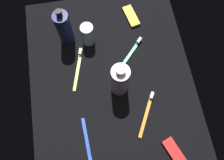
# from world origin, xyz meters

# --- Properties ---
(ground_plane) EXTENTS (0.84, 0.64, 0.01)m
(ground_plane) POSITION_xyz_m (0.00, 0.00, -0.01)
(ground_plane) COLOR black
(lotion_bottle) EXTENTS (0.06, 0.06, 0.20)m
(lotion_bottle) POSITION_xyz_m (-0.22, -0.15, 0.09)
(lotion_bottle) COLOR navy
(lotion_bottle) RESTS_ON ground_plane
(bodywash_bottle) EXTENTS (0.07, 0.07, 0.20)m
(bodywash_bottle) POSITION_xyz_m (0.03, 0.02, 0.09)
(bodywash_bottle) COLOR silver
(bodywash_bottle) RESTS_ON ground_plane
(deodorant_stick) EXTENTS (0.05, 0.05, 0.11)m
(deodorant_stick) POSITION_xyz_m (-0.20, -0.06, 0.05)
(deodorant_stick) COLOR silver
(deodorant_stick) RESTS_ON ground_plane
(toothbrush_lime) EXTENTS (0.18, 0.06, 0.02)m
(toothbrush_lime) POSITION_xyz_m (-0.09, -0.12, 0.01)
(toothbrush_lime) COLOR #8CD133
(toothbrush_lime) RESTS_ON ground_plane
(toothbrush_orange) EXTENTS (0.16, 0.09, 0.02)m
(toothbrush_orange) POSITION_xyz_m (0.14, 0.11, 0.01)
(toothbrush_orange) COLOR orange
(toothbrush_orange) RESTS_ON ground_plane
(toothbrush_green) EXTENTS (0.14, 0.13, 0.02)m
(toothbrush_green) POSITION_xyz_m (-0.11, 0.10, 0.01)
(toothbrush_green) COLOR green
(toothbrush_green) RESTS_ON ground_plane
(toothbrush_blue) EXTENTS (0.18, 0.02, 0.02)m
(toothbrush_blue) POSITION_xyz_m (0.22, -0.13, 0.01)
(toothbrush_blue) COLOR blue
(toothbrush_blue) RESTS_ON ground_plane
(snack_bar_yellow) EXTENTS (0.11, 0.06, 0.01)m
(snack_bar_yellow) POSITION_xyz_m (-0.28, 0.13, 0.01)
(snack_bar_yellow) COLOR yellow
(snack_bar_yellow) RESTS_ON ground_plane
(snack_bar_red) EXTENTS (0.11, 0.08, 0.01)m
(snack_bar_red) POSITION_xyz_m (0.30, 0.17, 0.01)
(snack_bar_red) COLOR red
(snack_bar_red) RESTS_ON ground_plane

